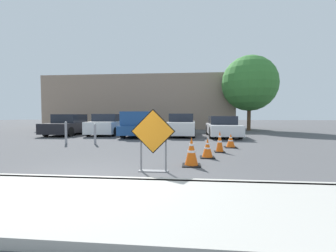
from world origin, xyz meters
name	(u,v)px	position (x,y,z in m)	size (l,w,h in m)	color
ground_plane	(155,137)	(0.00, 10.00, 0.00)	(96.00, 96.00, 0.00)	#4C4C4F
sidewalk_strip	(46,201)	(0.00, -1.13, 0.07)	(27.20, 2.26, 0.14)	#ADAAA3
curb_lip	(81,180)	(0.00, 0.00, 0.07)	(27.20, 0.20, 0.14)	#ADAAA3
road_closed_sign	(153,137)	(1.33, 1.07, 0.87)	(1.10, 0.20, 1.55)	black
traffic_cone_nearest	(191,152)	(2.27, 1.83, 0.39)	(0.50, 0.50, 0.80)	black
traffic_cone_second	(207,148)	(2.81, 3.05, 0.31)	(0.47, 0.47, 0.64)	black
traffic_cone_third	(220,142)	(3.36, 4.22, 0.40)	(0.38, 0.38, 0.82)	black
traffic_cone_fourth	(231,141)	(3.99, 5.47, 0.29)	(0.51, 0.51, 0.59)	black
parked_car_nearest	(69,125)	(-6.26, 10.80, 0.67)	(2.02, 4.29, 1.45)	black
parked_car_second	(107,125)	(-3.61, 11.14, 0.68)	(2.02, 4.13, 1.47)	white
pickup_truck	(141,125)	(-0.97, 10.32, 0.72)	(2.06, 5.16, 1.61)	navy
parked_car_third	(182,126)	(1.69, 10.75, 0.69)	(1.88, 4.18, 1.49)	white
parked_car_fourth	(222,127)	(4.34, 10.44, 0.63)	(1.91, 4.62, 1.33)	silver
bollard_nearest	(95,133)	(-2.26, 5.92, 0.52)	(0.12, 0.12, 0.99)	gray
bollard_second	(66,132)	(-3.72, 5.92, 0.57)	(0.12, 0.12, 1.08)	gray
building_facade_backdrop	(140,103)	(-3.14, 19.83, 2.71)	(19.47, 5.00, 5.42)	gray
street_tree_behind_lot	(249,83)	(7.56, 16.46, 4.21)	(4.91, 4.91, 6.67)	#513823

